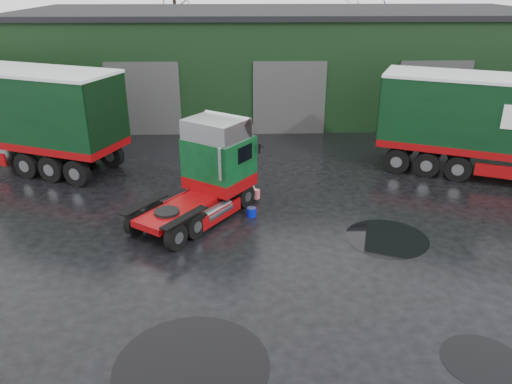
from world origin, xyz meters
The scene contains 9 objects.
ground centered at (0.00, 0.00, 0.00)m, with size 100.00×100.00×0.00m, color black.
warehouse centered at (2.00, 20.00, 3.16)m, with size 32.40×12.40×6.30m.
hero_tractor centered at (-2.41, 3.14, 1.75)m, with size 2.39×5.64×3.50m, color #0A3C1A, non-canonical shape.
wash_bucket centered at (-0.30, 3.36, 0.17)m, with size 0.36×0.36×0.34m, color #07109C.
tree_back_a centered at (-6.00, 30.00, 4.75)m, with size 4.40×4.40×9.50m, color black, non-canonical shape.
tree_back_b centered at (10.00, 30.00, 3.75)m, with size 4.40×4.40×7.50m, color black, non-canonical shape.
puddle_0 centered at (-1.82, -4.35, 0.00)m, with size 3.62×3.62×0.01m, color black.
puddle_1 centered at (4.28, 1.54, 0.00)m, with size 2.82×2.82×0.01m, color black.
puddle_3 centered at (4.92, -4.40, 0.00)m, with size 1.92×1.92×0.01m, color black.
Camera 1 is at (-0.60, -13.28, 8.22)m, focal length 35.00 mm.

